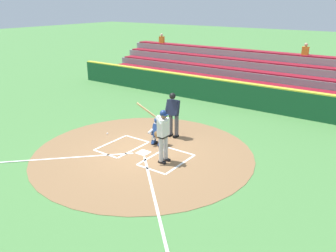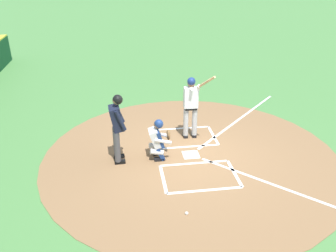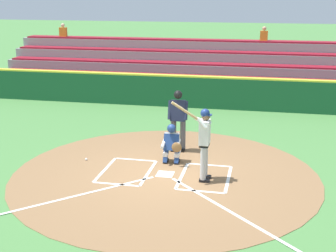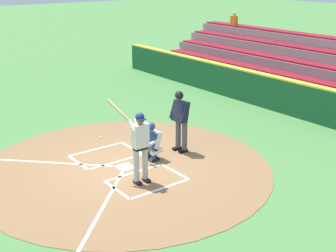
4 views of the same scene
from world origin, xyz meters
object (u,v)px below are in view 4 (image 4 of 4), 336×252
batter (140,142)px  baseball (101,137)px  plate_umpire (180,117)px  catcher (152,140)px

batter → baseball: bearing=-12.6°
batter → baseball: size_ratio=28.76×
batter → plate_umpire: size_ratio=1.14×
plate_umpire → batter: bearing=116.3°
catcher → baseball: catcher is taller
batter → baseball: (3.44, -0.77, -1.06)m
batter → catcher: 1.58m
plate_umpire → baseball: (2.39, 1.36, -1.04)m
batter → plate_umpire: 2.37m
batter → baseball: 3.68m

